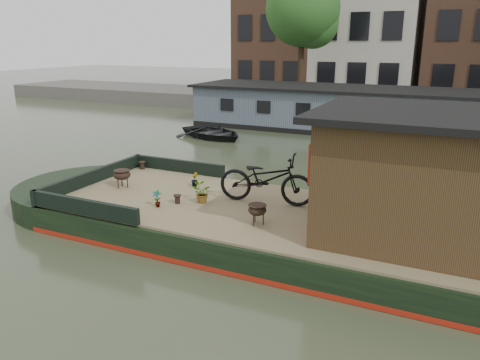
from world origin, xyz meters
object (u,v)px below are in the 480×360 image
at_px(bicycle, 266,179).
at_px(dinghy, 213,130).
at_px(cabin, 422,174).
at_px(potted_plant_a, 157,199).
at_px(brazier_front, 257,215).
at_px(brazier_rear, 122,179).

distance_m(bicycle, dinghy, 11.08).
bearing_deg(bicycle, dinghy, 27.41).
height_order(cabin, potted_plant_a, cabin).
bearing_deg(bicycle, brazier_front, -172.70).
bearing_deg(dinghy, brazier_front, -124.32).
distance_m(bicycle, brazier_front, 1.42).
height_order(cabin, bicycle, cabin).
distance_m(cabin, bicycle, 3.45).
height_order(potted_plant_a, brazier_front, brazier_front).
height_order(bicycle, potted_plant_a, bicycle).
bearing_deg(dinghy, brazier_rear, -142.20).
height_order(bicycle, dinghy, bicycle).
relative_size(cabin, potted_plant_a, 9.98).
xyz_separation_m(bicycle, brazier_front, (0.35, -1.33, -0.37)).
height_order(bicycle, brazier_rear, bicycle).
height_order(brazier_front, brazier_rear, brazier_rear).
bearing_deg(brazier_front, dinghy, 122.86).
bearing_deg(dinghy, cabin, -111.69).
relative_size(potted_plant_a, brazier_front, 0.93).
height_order(cabin, dinghy, cabin).
relative_size(bicycle, potted_plant_a, 5.56).
bearing_deg(cabin, brazier_front, -164.47).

